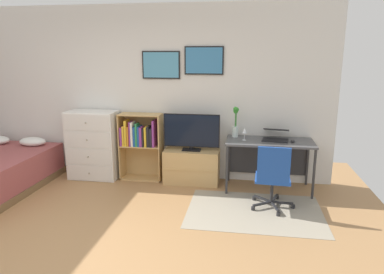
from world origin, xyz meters
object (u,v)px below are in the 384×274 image
(bookshelf, at_px, (140,140))
(tv_stand, at_px, (192,166))
(dresser, at_px, (94,145))
(desk, at_px, (269,148))
(computer_mouse, at_px, (293,141))
(television, at_px, (192,132))
(office_chair, at_px, (273,176))
(bamboo_vase, at_px, (236,122))
(laptop, at_px, (276,135))
(wine_glass, at_px, (244,131))

(bookshelf, xyz_separation_m, tv_stand, (0.83, -0.04, -0.37))
(dresser, xyz_separation_m, bookshelf, (0.75, 0.06, 0.09))
(desk, xyz_separation_m, computer_mouse, (0.32, -0.11, 0.15))
(bookshelf, bearing_deg, television, -4.49)
(office_chair, height_order, computer_mouse, office_chair)
(dresser, distance_m, bamboo_vase, 2.28)
(office_chair, distance_m, computer_mouse, 0.81)
(office_chair, bearing_deg, television, 148.71)
(tv_stand, height_order, television, television)
(desk, bearing_deg, bamboo_vase, 170.40)
(office_chair, relative_size, laptop, 1.93)
(bookshelf, bearing_deg, tv_stand, -2.96)
(desk, distance_m, bamboo_vase, 0.62)
(desk, height_order, computer_mouse, computer_mouse)
(dresser, xyz_separation_m, television, (1.59, -0.01, 0.26))
(television, bearing_deg, computer_mouse, -4.29)
(dresser, height_order, tv_stand, dresser)
(wine_glass, bearing_deg, tv_stand, 170.93)
(bookshelf, relative_size, bamboo_vase, 2.28)
(desk, bearing_deg, dresser, 179.80)
(office_chair, bearing_deg, bookshelf, 159.70)
(tv_stand, bearing_deg, office_chair, -35.02)
(wine_glass, bearing_deg, bookshelf, 174.05)
(dresser, relative_size, bookshelf, 1.03)
(dresser, distance_m, bookshelf, 0.76)
(bookshelf, distance_m, tv_stand, 0.91)
(desk, bearing_deg, office_chair, -89.13)
(television, xyz_separation_m, wine_glass, (0.79, -0.10, 0.07))
(bookshelf, bearing_deg, desk, -1.95)
(office_chair, bearing_deg, computer_mouse, 69.08)
(dresser, distance_m, tv_stand, 1.61)
(computer_mouse, bearing_deg, dresser, 177.80)
(tv_stand, xyz_separation_m, bamboo_vase, (0.65, 0.06, 0.71))
(tv_stand, xyz_separation_m, office_chair, (1.17, -0.82, 0.20))
(television, height_order, wine_glass, television)
(dresser, height_order, wine_glass, dresser)
(bookshelf, bearing_deg, office_chair, -23.29)
(dresser, distance_m, computer_mouse, 3.07)
(television, relative_size, computer_mouse, 8.20)
(tv_stand, xyz_separation_m, computer_mouse, (1.47, -0.13, 0.49))
(bookshelf, distance_m, computer_mouse, 2.32)
(laptop, bearing_deg, office_chair, -87.22)
(tv_stand, bearing_deg, desk, -1.21)
(tv_stand, bearing_deg, dresser, -179.46)
(laptop, bearing_deg, television, -171.08)
(bamboo_vase, height_order, wine_glass, bamboo_vase)
(tv_stand, relative_size, office_chair, 0.98)
(bookshelf, height_order, tv_stand, bookshelf)
(office_chair, height_order, wine_glass, wine_glass)
(desk, height_order, wine_glass, wine_glass)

